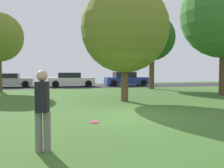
{
  "coord_description": "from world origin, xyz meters",
  "views": [
    {
      "loc": [
        -2.82,
        -8.02,
        1.58
      ],
      "look_at": [
        0.0,
        3.23,
        0.92
      ],
      "focal_mm": 38.08,
      "sensor_mm": 36.0,
      "label": 1
    }
  ],
  "objects_px": {
    "birch_tree_lone": "(125,29)",
    "person_bystander": "(43,108)",
    "maple_tree_far": "(152,38)",
    "parked_car_blue": "(126,79)",
    "parked_car_white": "(71,80)",
    "parked_car_silver": "(9,81)",
    "frisbee_disc": "(94,122)"
  },
  "relations": [
    {
      "from": "parked_car_silver",
      "to": "parked_car_blue",
      "type": "distance_m",
      "value": 11.54
    },
    {
      "from": "person_bystander",
      "to": "parked_car_white",
      "type": "xyz_separation_m",
      "value": [
        1.97,
        18.98,
        -0.22
      ]
    },
    {
      "from": "person_bystander",
      "to": "parked_car_silver",
      "type": "distance_m",
      "value": 19.93
    },
    {
      "from": "person_bystander",
      "to": "parked_car_silver",
      "type": "xyz_separation_m",
      "value": [
        -3.8,
        19.56,
        -0.24
      ]
    },
    {
      "from": "maple_tree_far",
      "to": "parked_car_blue",
      "type": "relative_size",
      "value": 1.41
    },
    {
      "from": "maple_tree_far",
      "to": "frisbee_disc",
      "type": "bearing_deg",
      "value": -120.57
    },
    {
      "from": "parked_car_white",
      "to": "parked_car_blue",
      "type": "height_order",
      "value": "parked_car_blue"
    },
    {
      "from": "maple_tree_far",
      "to": "birch_tree_lone",
      "type": "bearing_deg",
      "value": -122.52
    },
    {
      "from": "birch_tree_lone",
      "to": "person_bystander",
      "type": "bearing_deg",
      "value": -118.65
    },
    {
      "from": "parked_car_white",
      "to": "person_bystander",
      "type": "bearing_deg",
      "value": -95.91
    },
    {
      "from": "parked_car_white",
      "to": "parked_car_blue",
      "type": "relative_size",
      "value": 0.98
    },
    {
      "from": "parked_car_blue",
      "to": "frisbee_disc",
      "type": "bearing_deg",
      "value": -110.51
    },
    {
      "from": "maple_tree_far",
      "to": "person_bystander",
      "type": "bearing_deg",
      "value": -120.69
    },
    {
      "from": "parked_car_blue",
      "to": "parked_car_white",
      "type": "bearing_deg",
      "value": -177.69
    },
    {
      "from": "birch_tree_lone",
      "to": "person_bystander",
      "type": "xyz_separation_m",
      "value": [
        -3.81,
        -6.97,
        -2.85
      ]
    },
    {
      "from": "parked_car_silver",
      "to": "parked_car_white",
      "type": "xyz_separation_m",
      "value": [
        5.77,
        -0.58,
        0.02
      ]
    },
    {
      "from": "parked_car_silver",
      "to": "birch_tree_lone",
      "type": "bearing_deg",
      "value": -58.85
    },
    {
      "from": "maple_tree_far",
      "to": "frisbee_disc",
      "type": "height_order",
      "value": "maple_tree_far"
    },
    {
      "from": "frisbee_disc",
      "to": "parked_car_blue",
      "type": "height_order",
      "value": "parked_car_blue"
    },
    {
      "from": "person_bystander",
      "to": "parked_car_blue",
      "type": "bearing_deg",
      "value": -13.02
    },
    {
      "from": "birch_tree_lone",
      "to": "parked_car_white",
      "type": "height_order",
      "value": "birch_tree_lone"
    },
    {
      "from": "person_bystander",
      "to": "birch_tree_lone",
      "type": "bearing_deg",
      "value": -19.75
    },
    {
      "from": "birch_tree_lone",
      "to": "parked_car_white",
      "type": "distance_m",
      "value": 12.53
    },
    {
      "from": "birch_tree_lone",
      "to": "parked_car_white",
      "type": "bearing_deg",
      "value": 98.72
    },
    {
      "from": "birch_tree_lone",
      "to": "person_bystander",
      "type": "distance_m",
      "value": 8.44
    },
    {
      "from": "birch_tree_lone",
      "to": "parked_car_white",
      "type": "xyz_separation_m",
      "value": [
        -1.84,
        12.01,
        -3.07
      ]
    },
    {
      "from": "parked_car_blue",
      "to": "maple_tree_far",
      "type": "bearing_deg",
      "value": -80.2
    },
    {
      "from": "parked_car_blue",
      "to": "person_bystander",
      "type": "bearing_deg",
      "value": -111.92
    },
    {
      "from": "birch_tree_lone",
      "to": "parked_car_blue",
      "type": "bearing_deg",
      "value": 72.23
    },
    {
      "from": "birch_tree_lone",
      "to": "maple_tree_far",
      "type": "bearing_deg",
      "value": 57.48
    },
    {
      "from": "person_bystander",
      "to": "parked_car_white",
      "type": "height_order",
      "value": "person_bystander"
    },
    {
      "from": "birch_tree_lone",
      "to": "person_bystander",
      "type": "height_order",
      "value": "birch_tree_lone"
    }
  ]
}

